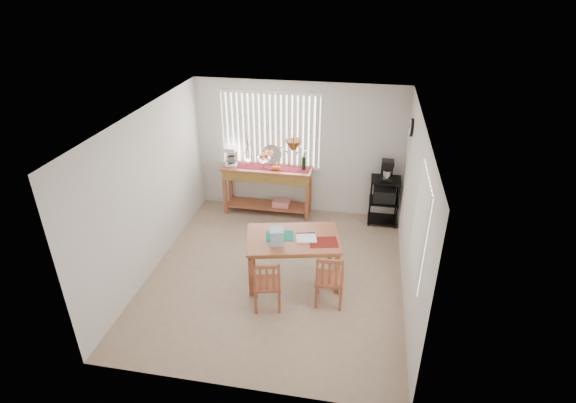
% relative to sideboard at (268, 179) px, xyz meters
% --- Properties ---
extents(ground, '(4.00, 4.50, 0.01)m').
position_rel_sideboard_xyz_m(ground, '(0.56, -1.98, -0.74)').
color(ground, tan).
extents(room_shell, '(4.20, 4.70, 2.70)m').
position_rel_sideboard_xyz_m(room_shell, '(0.57, -1.97, 0.96)').
color(room_shell, silver).
rests_on(room_shell, ground).
extents(sideboard, '(1.74, 0.49, 0.98)m').
position_rel_sideboard_xyz_m(sideboard, '(0.00, 0.00, 0.00)').
color(sideboard, '#A05436').
rests_on(sideboard, ground).
extents(sideboard_items, '(1.66, 0.42, 0.75)m').
position_rel_sideboard_xyz_m(sideboard_items, '(-0.31, 0.02, 0.40)').
color(sideboard_items, maroon).
rests_on(sideboard_items, sideboard).
extents(wire_cart, '(0.54, 0.44, 0.93)m').
position_rel_sideboard_xyz_m(wire_cart, '(2.25, 0.01, -0.18)').
color(wire_cart, black).
rests_on(wire_cart, ground).
extents(cart_items, '(0.22, 0.26, 0.38)m').
position_rel_sideboard_xyz_m(cart_items, '(2.25, 0.02, 0.36)').
color(cart_items, black).
rests_on(cart_items, wire_cart).
extents(dining_table, '(1.57, 1.19, 0.75)m').
position_rel_sideboard_xyz_m(dining_table, '(0.85, -2.03, -0.07)').
color(dining_table, '#A05436').
rests_on(dining_table, ground).
extents(table_items, '(1.16, 0.52, 0.24)m').
position_rel_sideboard_xyz_m(table_items, '(0.74, -2.18, 0.11)').
color(table_items, '#167F61').
rests_on(table_items, dining_table).
extents(chair_left, '(0.47, 0.47, 0.84)m').
position_rel_sideboard_xyz_m(chair_left, '(0.61, -2.79, -0.32)').
color(chair_left, '#A05436').
rests_on(chair_left, ground).
extents(chair_right, '(0.42, 0.42, 0.88)m').
position_rel_sideboard_xyz_m(chair_right, '(1.47, -2.54, -0.31)').
color(chair_right, '#A05436').
rests_on(chair_right, ground).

